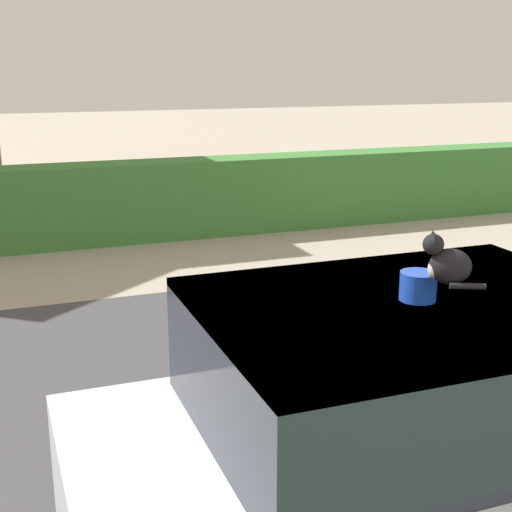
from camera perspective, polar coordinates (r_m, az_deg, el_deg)
name	(u,v)px	position (r m, az deg, el deg)	size (l,w,h in m)	color
road_strip	(234,419)	(5.45, -1.76, -12.88)	(28.00, 6.28, 0.01)	#424247
garden_hedge	(147,200)	(10.80, -8.72, 4.41)	(14.51, 0.71, 1.16)	#3D7F38
police_car	(440,435)	(3.92, 14.51, -13.71)	(3.95, 1.77, 1.59)	black
cat	(447,263)	(3.30, 15.00, -0.54)	(0.24, 0.24, 0.24)	black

